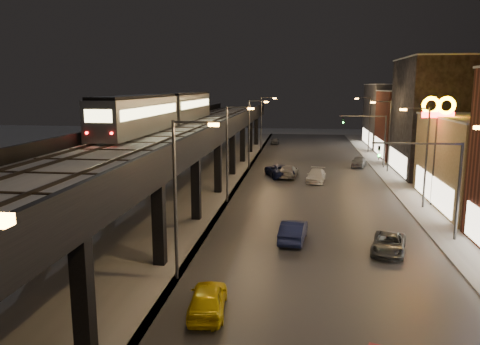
{
  "coord_description": "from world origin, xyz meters",
  "views": [
    {
      "loc": [
        6.13,
        -11.31,
        10.79
      ],
      "look_at": [
        2.01,
        19.68,
        5.0
      ],
      "focal_mm": 35.0,
      "sensor_mm": 36.0,
      "label": 1
    }
  ],
  "objects": [
    {
      "name": "building_e",
      "position": [
        23.99,
        62.0,
        5.08
      ],
      "size": [
        12.2,
        12.2,
        10.16
      ],
      "color": "#5B2419",
      "rests_on": "ground"
    },
    {
      "name": "streetlight_left_2",
      "position": [
        -0.43,
        31.0,
        5.24
      ],
      "size": [
        2.57,
        0.28,
        9.0
      ],
      "color": "#38383A",
      "rests_on": "ground"
    },
    {
      "name": "viaduct_parapet_streetside",
      "position": [
        -1.65,
        32.0,
        6.85
      ],
      "size": [
        0.3,
        100.0,
        1.1
      ],
      "primitive_type": "cube",
      "color": "black",
      "rests_on": "elevated_viaduct"
    },
    {
      "name": "building_d",
      "position": [
        23.99,
        48.0,
        7.08
      ],
      "size": [
        12.2,
        13.2,
        14.16
      ],
      "color": "black",
      "rests_on": "ground"
    },
    {
      "name": "streetlight_left_4",
      "position": [
        -0.43,
        67.0,
        5.24
      ],
      "size": [
        2.57,
        0.28,
        9.0
      ],
      "color": "#38383A",
      "rests_on": "ground"
    },
    {
      "name": "streetlight_right_4",
      "position": [
        16.73,
        67.0,
        5.24
      ],
      "size": [
        2.56,
        0.28,
        9.0
      ],
      "color": "#38383A",
      "rests_on": "ground"
    },
    {
      "name": "streetlight_right_2",
      "position": [
        16.73,
        31.0,
        5.24
      ],
      "size": [
        2.56,
        0.28,
        9.0
      ],
      "color": "#38383A",
      "rests_on": "ground"
    },
    {
      "name": "car_near_white",
      "position": [
        5.71,
        20.4,
        0.76
      ],
      "size": [
        2.08,
        4.74,
        1.51
      ],
      "primitive_type": "imported",
      "rotation": [
        0.0,
        0.0,
        3.04
      ],
      "color": "#151D4B",
      "rests_on": "ground"
    },
    {
      "name": "streetlight_left_3",
      "position": [
        -0.43,
        49.0,
        5.24
      ],
      "size": [
        2.57,
        0.28,
        9.0
      ],
      "color": "#38383A",
      "rests_on": "ground"
    },
    {
      "name": "streetlight_left_1",
      "position": [
        -0.43,
        13.0,
        5.24
      ],
      "size": [
        2.57,
        0.28,
        9.0
      ],
      "color": "#38383A",
      "rests_on": "ground"
    },
    {
      "name": "viaduct_trackbed",
      "position": [
        -6.01,
        31.97,
        6.39
      ],
      "size": [
        8.4,
        100.0,
        0.32
      ],
      "color": "#B2B7C1",
      "rests_on": "elevated_viaduct"
    },
    {
      "name": "under_viaduct_pavement",
      "position": [
        -6.0,
        35.0,
        0.03
      ],
      "size": [
        11.0,
        120.0,
        0.06
      ],
      "primitive_type": "cube",
      "color": "#9FA1A8",
      "rests_on": "ground"
    },
    {
      "name": "car_onc_white",
      "position": [
        7.86,
        41.56,
        0.7
      ],
      "size": [
        2.53,
        5.02,
        1.4
      ],
      "primitive_type": "imported",
      "rotation": [
        0.0,
        0.0,
        -0.12
      ],
      "color": "white",
      "rests_on": "ground"
    },
    {
      "name": "viaduct_parapet_far",
      "position": [
        -10.35,
        32.0,
        6.85
      ],
      "size": [
        0.3,
        100.0,
        1.1
      ],
      "primitive_type": "cube",
      "color": "black",
      "rests_on": "elevated_viaduct"
    },
    {
      "name": "car_far_white",
      "position": [
        1.14,
        75.91,
        0.62
      ],
      "size": [
        1.47,
        3.62,
        1.23
      ],
      "primitive_type": "imported",
      "rotation": [
        0.0,
        0.0,
        3.15
      ],
      "color": "#555965",
      "rests_on": "ground"
    },
    {
      "name": "streetlight_right_3",
      "position": [
        16.73,
        49.0,
        5.24
      ],
      "size": [
        2.56,
        0.28,
        9.0
      ],
      "color": "#38383A",
      "rests_on": "ground"
    },
    {
      "name": "building_f",
      "position": [
        23.99,
        76.0,
        5.58
      ],
      "size": [
        12.2,
        16.2,
        11.16
      ],
      "color": "#3C3B40",
      "rests_on": "ground"
    },
    {
      "name": "car_mid_silver",
      "position": [
        3.49,
        43.99,
        0.76
      ],
      "size": [
        4.19,
        5.97,
        1.51
      ],
      "primitive_type": "imported",
      "rotation": [
        0.0,
        0.0,
        3.48
      ],
      "color": "#121A43",
      "rests_on": "ground"
    },
    {
      "name": "sidewalk_right",
      "position": [
        17.5,
        35.0,
        0.07
      ],
      "size": [
        4.0,
        120.0,
        0.14
      ],
      "primitive_type": "cube",
      "color": "#9FA1A8",
      "rests_on": "ground"
    },
    {
      "name": "sign_mcdonalds",
      "position": [
        18.0,
        32.06,
        8.04
      ],
      "size": [
        2.95,
        0.51,
        9.91
      ],
      "color": "#38383A",
      "rests_on": "ground"
    },
    {
      "name": "traffic_light_rig_a",
      "position": [
        15.84,
        22.0,
        4.5
      ],
      "size": [
        6.1,
        0.34,
        7.0
      ],
      "color": "#38383A",
      "rests_on": "ground"
    },
    {
      "name": "road_surface",
      "position": [
        7.5,
        35.0,
        0.03
      ],
      "size": [
        17.0,
        120.0,
        0.06
      ],
      "primitive_type": "cube",
      "color": "#46474D",
      "rests_on": "ground"
    },
    {
      "name": "car_onc_dark",
      "position": [
        11.91,
        18.81,
        0.61
      ],
      "size": [
        2.99,
        4.74,
        1.22
      ],
      "primitive_type": "imported",
      "rotation": [
        0.0,
        0.0,
        -0.24
      ],
      "color": "#464A4F",
      "rests_on": "ground"
    },
    {
      "name": "subway_train",
      "position": [
        -8.5,
        38.05,
        8.29
      ],
      "size": [
        2.82,
        34.33,
        3.37
      ],
      "color": "gray",
      "rests_on": "viaduct_trackbed"
    },
    {
      "name": "traffic_light_rig_b",
      "position": [
        15.84,
        52.0,
        4.5
      ],
      "size": [
        6.1,
        0.34,
        7.0
      ],
      "color": "#38383A",
      "rests_on": "ground"
    },
    {
      "name": "car_mid_dark",
      "position": [
        4.61,
        43.76,
        0.73
      ],
      "size": [
        2.61,
        5.25,
        1.47
      ],
      "primitive_type": "imported",
      "rotation": [
        0.0,
        0.0,
        3.03
      ],
      "color": "gray",
      "rests_on": "ground"
    },
    {
      "name": "elevated_viaduct",
      "position": [
        -6.0,
        31.84,
        5.62
      ],
      "size": [
        9.0,
        100.0,
        6.3
      ],
      "color": "black",
      "rests_on": "ground"
    },
    {
      "name": "car_taxi",
      "position": [
        1.85,
        9.17,
        0.72
      ],
      "size": [
        2.11,
        4.39,
        1.45
      ],
      "primitive_type": "imported",
      "rotation": [
        0.0,
        0.0,
        3.24
      ],
      "color": "yellow",
      "rests_on": "ground"
    },
    {
      "name": "car_onc_red",
      "position": [
        13.84,
        52.44,
        0.7
      ],
      "size": [
        2.55,
        4.37,
        1.4
      ],
      "primitive_type": "imported",
      "rotation": [
        0.0,
        0.0,
        -0.23
      ],
      "color": "slate",
      "rests_on": "ground"
    }
  ]
}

